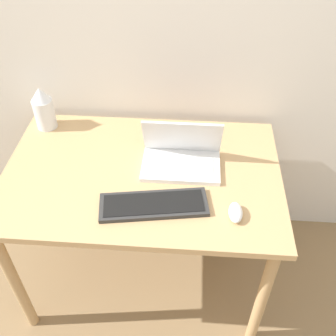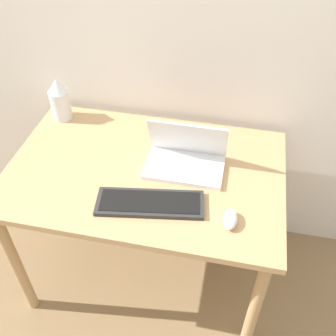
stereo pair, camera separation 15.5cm
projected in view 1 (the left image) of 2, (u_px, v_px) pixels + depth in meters
wall_back at (149, 17)px, 1.69m from camera, size 6.00×0.05×2.50m
desk at (143, 187)px, 1.75m from camera, size 1.19×0.78×0.76m
laptop at (181, 156)px, 1.69m from camera, size 0.34×0.21×0.22m
keyboard at (154, 205)px, 1.53m from camera, size 0.44×0.21×0.02m
mouse at (236, 212)px, 1.49m from camera, size 0.05×0.10×0.04m
vase at (43, 108)px, 1.85m from camera, size 0.10×0.10×0.21m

